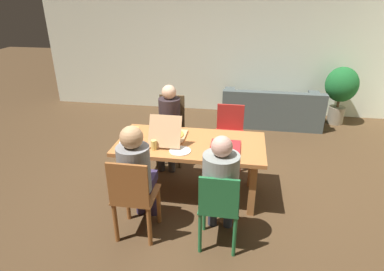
{
  "coord_description": "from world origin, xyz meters",
  "views": [
    {
      "loc": [
        0.58,
        -3.45,
        2.42
      ],
      "look_at": [
        0.0,
        0.1,
        0.77
      ],
      "focal_mm": 30.15,
      "sensor_mm": 36.0,
      "label": 1
    }
  ],
  "objects_px": {
    "plate_1": "(129,142)",
    "plate_0": "(180,151)",
    "pizza_box_1": "(170,135)",
    "potted_plant": "(341,88)",
    "couch": "(271,111)",
    "drinking_glass_1": "(154,145)",
    "chair_0": "(219,207)",
    "person_2": "(136,170)",
    "dining_table": "(191,149)",
    "chair_3": "(229,134)",
    "chair_1": "(171,126)",
    "chair_2": "(134,197)",
    "person_0": "(221,180)",
    "drinking_glass_0": "(137,131)",
    "pizza_box_0": "(225,147)",
    "person_1": "(169,119)"
  },
  "relations": [
    {
      "from": "chair_2",
      "to": "couch",
      "type": "xyz_separation_m",
      "value": [
        1.58,
        3.47,
        -0.24
      ]
    },
    {
      "from": "chair_2",
      "to": "person_2",
      "type": "height_order",
      "value": "person_2"
    },
    {
      "from": "chair_3",
      "to": "couch",
      "type": "bearing_deg",
      "value": 66.93
    },
    {
      "from": "plate_0",
      "to": "plate_1",
      "type": "xyz_separation_m",
      "value": [
        -0.65,
        0.12,
        0.0
      ]
    },
    {
      "from": "pizza_box_1",
      "to": "drinking_glass_0",
      "type": "height_order",
      "value": "pizza_box_1"
    },
    {
      "from": "person_1",
      "to": "drinking_glass_1",
      "type": "relative_size",
      "value": 10.35
    },
    {
      "from": "plate_1",
      "to": "plate_0",
      "type": "bearing_deg",
      "value": -10.54
    },
    {
      "from": "person_1",
      "to": "plate_1",
      "type": "relative_size",
      "value": 4.98
    },
    {
      "from": "plate_1",
      "to": "dining_table",
      "type": "bearing_deg",
      "value": 10.68
    },
    {
      "from": "dining_table",
      "to": "pizza_box_0",
      "type": "relative_size",
      "value": 5.11
    },
    {
      "from": "pizza_box_1",
      "to": "potted_plant",
      "type": "relative_size",
      "value": 0.5
    },
    {
      "from": "chair_1",
      "to": "chair_3",
      "type": "bearing_deg",
      "value": 1.93
    },
    {
      "from": "pizza_box_0",
      "to": "drinking_glass_0",
      "type": "height_order",
      "value": "drinking_glass_0"
    },
    {
      "from": "pizza_box_1",
      "to": "person_2",
      "type": "bearing_deg",
      "value": -101.42
    },
    {
      "from": "chair_2",
      "to": "plate_0",
      "type": "relative_size",
      "value": 3.83
    },
    {
      "from": "plate_1",
      "to": "chair_3",
      "type": "bearing_deg",
      "value": 41.92
    },
    {
      "from": "pizza_box_1",
      "to": "potted_plant",
      "type": "xyz_separation_m",
      "value": [
        2.69,
        2.75,
        -0.07
      ]
    },
    {
      "from": "chair_0",
      "to": "plate_0",
      "type": "height_order",
      "value": "chair_0"
    },
    {
      "from": "chair_1",
      "to": "couch",
      "type": "xyz_separation_m",
      "value": [
        1.58,
        1.72,
        -0.29
      ]
    },
    {
      "from": "plate_0",
      "to": "drinking_glass_0",
      "type": "bearing_deg",
      "value": 149.73
    },
    {
      "from": "person_2",
      "to": "couch",
      "type": "distance_m",
      "value": 3.72
    },
    {
      "from": "drinking_glass_0",
      "to": "potted_plant",
      "type": "bearing_deg",
      "value": 40.81
    },
    {
      "from": "dining_table",
      "to": "person_2",
      "type": "xyz_separation_m",
      "value": [
        -0.44,
        -0.75,
        0.1
      ]
    },
    {
      "from": "chair_3",
      "to": "person_0",
      "type": "bearing_deg",
      "value": -90.0
    },
    {
      "from": "drinking_glass_1",
      "to": "couch",
      "type": "xyz_separation_m",
      "value": [
        1.53,
        2.84,
        -0.52
      ]
    },
    {
      "from": "person_2",
      "to": "potted_plant",
      "type": "height_order",
      "value": "person_2"
    },
    {
      "from": "chair_1",
      "to": "drinking_glass_1",
      "type": "distance_m",
      "value": 1.15
    },
    {
      "from": "chair_3",
      "to": "drinking_glass_1",
      "type": "xyz_separation_m",
      "value": [
        -0.81,
        -1.15,
        0.31
      ]
    },
    {
      "from": "person_0",
      "to": "potted_plant",
      "type": "height_order",
      "value": "person_0"
    },
    {
      "from": "person_0",
      "to": "drinking_glass_0",
      "type": "relative_size",
      "value": 12.17
    },
    {
      "from": "plate_1",
      "to": "couch",
      "type": "relative_size",
      "value": 0.13
    },
    {
      "from": "dining_table",
      "to": "person_1",
      "type": "distance_m",
      "value": 0.85
    },
    {
      "from": "dining_table",
      "to": "chair_2",
      "type": "xyz_separation_m",
      "value": [
        -0.44,
        -0.89,
        -0.13
      ]
    },
    {
      "from": "person_2",
      "to": "plate_0",
      "type": "height_order",
      "value": "person_2"
    },
    {
      "from": "chair_2",
      "to": "person_2",
      "type": "distance_m",
      "value": 0.27
    },
    {
      "from": "chair_0",
      "to": "potted_plant",
      "type": "xyz_separation_m",
      "value": [
        1.98,
        3.72,
        0.2
      ]
    },
    {
      "from": "pizza_box_0",
      "to": "potted_plant",
      "type": "xyz_separation_m",
      "value": [
        1.99,
        2.89,
        -0.03
      ]
    },
    {
      "from": "drinking_glass_1",
      "to": "potted_plant",
      "type": "height_order",
      "value": "potted_plant"
    },
    {
      "from": "drinking_glass_1",
      "to": "couch",
      "type": "height_order",
      "value": "drinking_glass_1"
    },
    {
      "from": "chair_2",
      "to": "plate_0",
      "type": "height_order",
      "value": "chair_2"
    },
    {
      "from": "chair_2",
      "to": "person_2",
      "type": "relative_size",
      "value": 0.76
    },
    {
      "from": "chair_1",
      "to": "couch",
      "type": "distance_m",
      "value": 2.35
    },
    {
      "from": "chair_1",
      "to": "plate_1",
      "type": "bearing_deg",
      "value": -105.93
    },
    {
      "from": "chair_1",
      "to": "potted_plant",
      "type": "bearing_deg",
      "value": 34.3
    },
    {
      "from": "dining_table",
      "to": "couch",
      "type": "distance_m",
      "value": 2.85
    },
    {
      "from": "person_0",
      "to": "drinking_glass_1",
      "type": "relative_size",
      "value": 10.48
    },
    {
      "from": "chair_1",
      "to": "pizza_box_1",
      "type": "distance_m",
      "value": 0.85
    },
    {
      "from": "dining_table",
      "to": "plate_1",
      "type": "distance_m",
      "value": 0.74
    },
    {
      "from": "plate_0",
      "to": "couch",
      "type": "distance_m",
      "value": 3.13
    },
    {
      "from": "chair_2",
      "to": "plate_1",
      "type": "xyz_separation_m",
      "value": [
        -0.29,
        0.75,
        0.23
      ]
    }
  ]
}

